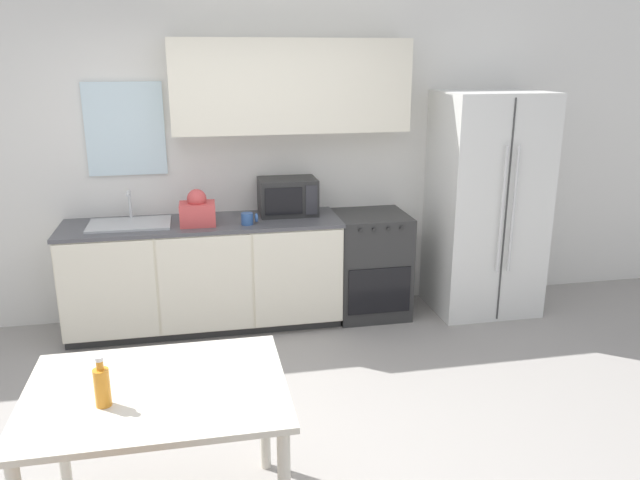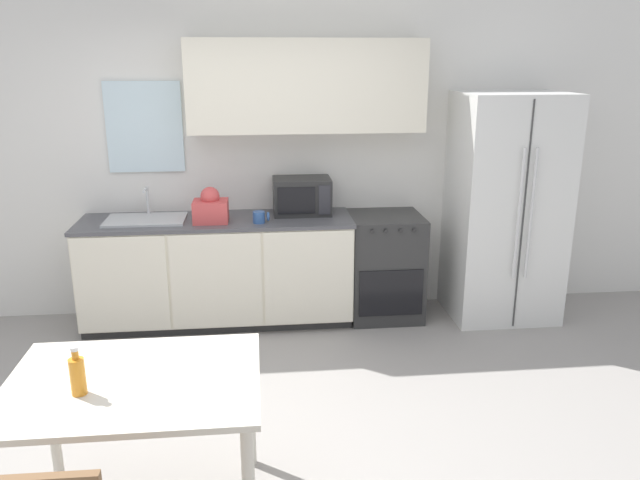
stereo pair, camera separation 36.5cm
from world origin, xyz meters
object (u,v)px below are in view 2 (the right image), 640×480
refrigerator (505,208)px  microwave (302,196)px  drink_bottle (78,375)px  coffee_mug (260,217)px  dining_table (135,399)px  oven_range (384,266)px

refrigerator → microwave: (-1.72, 0.16, 0.11)m
drink_bottle → coffee_mug: bearing=70.2°
refrigerator → dining_table: size_ratio=1.65×
coffee_mug → oven_range: bearing=9.1°
microwave → dining_table: size_ratio=0.41×
microwave → coffee_mug: size_ratio=3.60×
coffee_mug → drink_bottle: bearing=-109.8°
coffee_mug → drink_bottle: (-0.83, -2.30, -0.10)m
refrigerator → microwave: refrigerator is taller
oven_range → dining_table: oven_range is taller
oven_range → microwave: size_ratio=1.88×
oven_range → refrigerator: 1.14m
microwave → oven_range: bearing=-8.0°
refrigerator → dining_table: 3.55m
oven_range → refrigerator: (1.01, -0.06, 0.51)m
oven_range → microwave: microwave is taller
refrigerator → dining_table: bearing=-139.5°
oven_range → coffee_mug: size_ratio=6.77×
refrigerator → coffee_mug: (-2.07, -0.11, 0.00)m
coffee_mug → drink_bottle: size_ratio=0.58×
coffee_mug → drink_bottle: 2.44m
oven_range → dining_table: (-1.67, -2.36, 0.21)m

